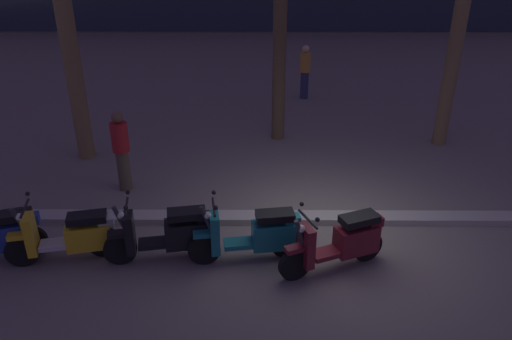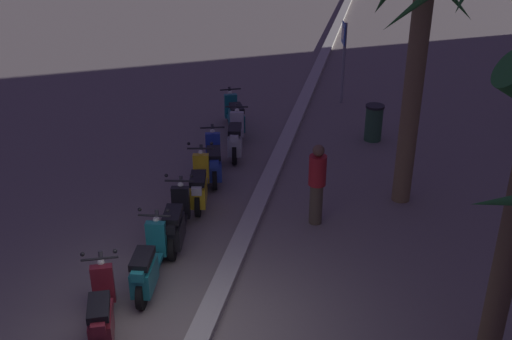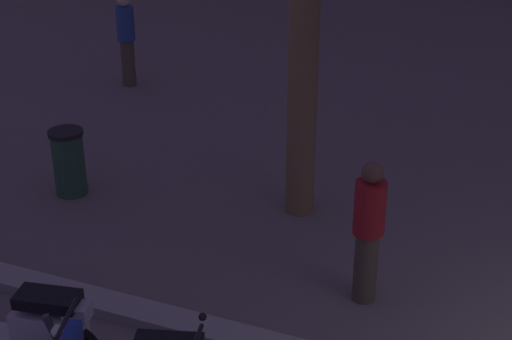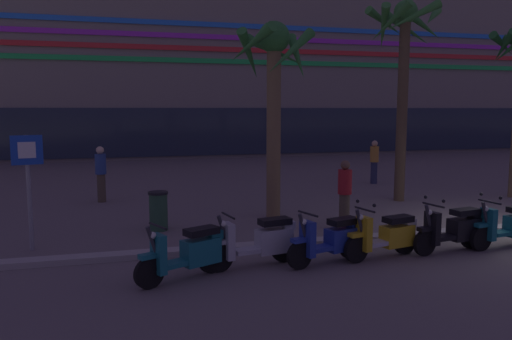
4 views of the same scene
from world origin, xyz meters
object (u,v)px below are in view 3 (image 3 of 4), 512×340
at_px(scooter_silver_far_back, 22,326).
at_px(pedestrian_window_shopping, 368,230).
at_px(pedestrian_by_palm_tree, 126,38).
at_px(litter_bin, 69,162).

height_order(scooter_silver_far_back, pedestrian_window_shopping, pedestrian_window_shopping).
bearing_deg(pedestrian_by_palm_tree, litter_bin, -69.89).
height_order(scooter_silver_far_back, litter_bin, scooter_silver_far_back).
xyz_separation_m(pedestrian_window_shopping, pedestrian_by_palm_tree, (-5.99, 5.08, 0.05)).
height_order(pedestrian_by_palm_tree, litter_bin, pedestrian_by_palm_tree).
height_order(scooter_silver_far_back, pedestrian_by_palm_tree, pedestrian_by_palm_tree).
bearing_deg(pedestrian_by_palm_tree, scooter_silver_far_back, -66.55).
xyz_separation_m(pedestrian_window_shopping, litter_bin, (-4.46, 0.91, -0.40)).
bearing_deg(litter_bin, pedestrian_by_palm_tree, 110.11).
bearing_deg(pedestrian_window_shopping, scooter_silver_far_back, -140.13).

